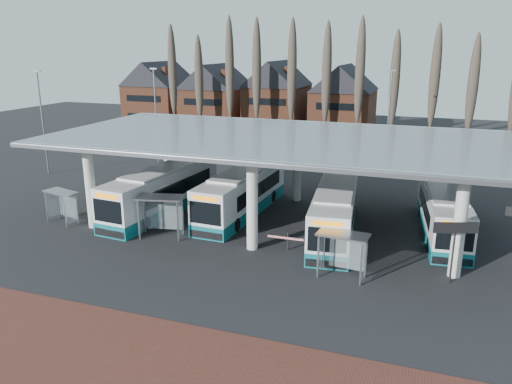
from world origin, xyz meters
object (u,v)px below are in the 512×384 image
(shelter_1, at_px, (161,207))
(bus_3, at_px, (443,213))
(shelter_2, at_px, (343,245))
(bus_0, at_px, (163,191))
(bus_2, at_px, (335,212))
(bus_1, at_px, (242,193))
(shelter_0, at_px, (62,200))

(shelter_1, bearing_deg, bus_3, 8.72)
(shelter_1, bearing_deg, shelter_2, -21.93)
(bus_3, bearing_deg, shelter_1, -164.75)
(bus_3, relative_size, shelter_1, 3.43)
(bus_0, distance_m, shelter_2, 16.53)
(bus_2, bearing_deg, bus_3, 13.54)
(bus_1, relative_size, shelter_1, 3.69)
(bus_3, xyz_separation_m, shelter_2, (-5.27, -9.00, 0.41))
(bus_1, relative_size, shelter_0, 4.39)
(bus_2, bearing_deg, shelter_0, -173.59)
(shelter_2, bearing_deg, shelter_1, 176.33)
(bus_0, xyz_separation_m, bus_2, (13.41, -0.29, -0.07))
(shelter_0, xyz_separation_m, shelter_1, (8.17, -0.12, 0.35))
(bus_0, height_order, bus_1, bus_0)
(bus_0, height_order, bus_2, bus_0)
(bus_0, distance_m, bus_1, 6.15)
(shelter_1, bearing_deg, bus_2, 9.59)
(bus_2, xyz_separation_m, shelter_2, (1.66, -6.50, 0.32))
(bus_3, bearing_deg, bus_2, -166.13)
(bus_0, distance_m, shelter_1, 5.36)
(bus_3, distance_m, shelter_1, 19.11)
(bus_2, height_order, shelter_1, bus_2)
(bus_0, relative_size, shelter_2, 4.34)
(shelter_0, bearing_deg, bus_0, 53.95)
(bus_1, distance_m, shelter_2, 12.55)
(bus_0, bearing_deg, shelter_0, -135.63)
(bus_3, bearing_deg, bus_1, 175.83)
(bus_0, relative_size, shelter_0, 4.52)
(bus_1, xyz_separation_m, bus_3, (14.45, 0.45, -0.13))
(bus_1, distance_m, shelter_1, 7.29)
(bus_0, bearing_deg, bus_3, 11.49)
(shelter_2, bearing_deg, bus_1, 142.84)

